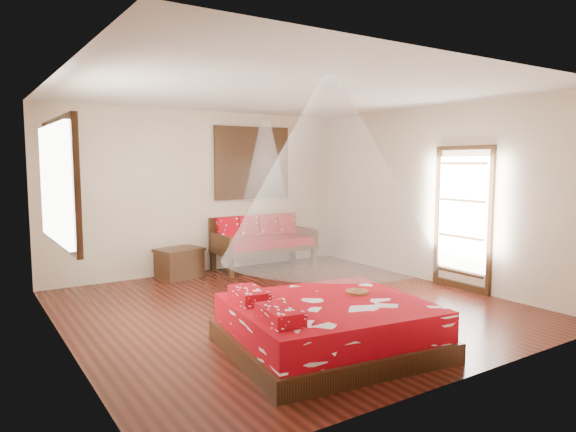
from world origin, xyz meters
name	(u,v)px	position (x,y,z in m)	size (l,w,h in m)	color
room	(289,202)	(0.00, 0.00, 1.40)	(5.54, 5.54, 2.84)	black
bed	(327,326)	(-0.54, -1.52, 0.25)	(2.20, 2.03, 0.63)	black
daybed	(262,240)	(0.97, 2.38, 0.52)	(1.82, 0.81, 0.95)	black
storage_chest	(179,263)	(-0.58, 2.45, 0.25)	(0.82, 0.68, 0.50)	black
shutter_panel	(253,163)	(0.97, 2.72, 1.90)	(1.52, 0.06, 1.32)	black
window_left	(61,183)	(-2.71, 0.20, 1.70)	(0.10, 1.74, 1.34)	black
glazed_door	(462,219)	(2.72, -0.60, 1.07)	(0.08, 1.02, 2.16)	black
wine_tray	(357,288)	(-0.04, -1.41, 0.55)	(0.25, 0.25, 0.20)	brown
mosquito_net_main	(330,169)	(-0.52, -1.52, 1.85)	(2.16, 2.16, 1.80)	white
mosquito_net_daybed	(265,157)	(0.97, 2.25, 2.00)	(0.79, 0.79, 1.50)	white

